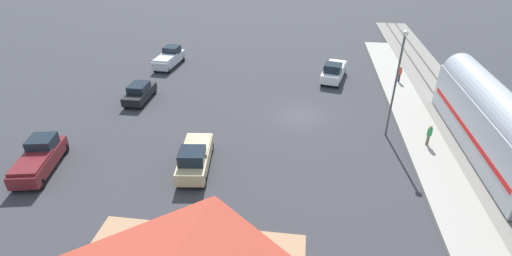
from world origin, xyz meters
TOP-DOWN VIEW (x-y plane):
  - ground_plane at (0.00, 0.00)m, footprint 200.00×200.00m
  - railway_track at (-14.00, 0.00)m, footprint 4.80×70.00m
  - platform at (-10.00, 0.00)m, footprint 3.20×46.00m
  - pedestrian_on_platform at (-10.30, -8.73)m, footprint 0.36×0.36m
  - pedestrian_waiting_far at (-10.01, 4.19)m, footprint 0.36×0.36m
  - pickup_tan at (7.14, 9.30)m, footprint 2.60×5.60m
  - pickup_silver at (15.95, -10.89)m, footprint 2.43×5.55m
  - pickup_white at (-3.39, -9.03)m, footprint 3.09×5.70m
  - pickup_maroon at (17.99, 10.86)m, footprint 2.99×5.68m
  - sedan_black at (15.63, -1.12)m, footprint 1.88×4.52m
  - light_pole_near_platform at (-7.20, 2.54)m, footprint 0.44×0.44m

SIDE VIEW (x-z plane):
  - ground_plane at x=0.00m, z-range 0.00..0.00m
  - railway_track at x=-14.00m, z-range -0.06..0.24m
  - platform at x=-10.00m, z-range 0.00..0.30m
  - sedan_black at x=15.63m, z-range 0.01..1.75m
  - pickup_tan at x=7.14m, z-range -0.04..2.10m
  - pickup_silver at x=15.95m, z-range -0.04..2.10m
  - pickup_white at x=-3.39m, z-range -0.04..2.10m
  - pickup_maroon at x=17.99m, z-range -0.04..2.10m
  - pedestrian_on_platform at x=-10.30m, z-range 0.43..2.14m
  - pedestrian_waiting_far at x=-10.01m, z-range 0.43..2.14m
  - light_pole_near_platform at x=-7.20m, z-range 1.04..9.75m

